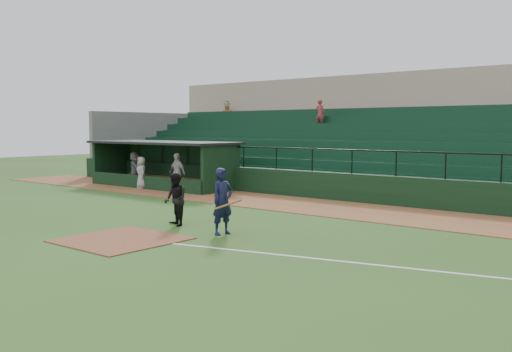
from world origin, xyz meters
The scene contains 11 objects.
ground centered at (0.00, 0.00, 0.00)m, with size 90.00×90.00×0.00m, color #294E19.
warning_track centered at (0.00, 8.00, 0.01)m, with size 40.00×4.00×0.03m, color brown.
home_plate_dirt centered at (0.00, -1.00, 0.01)m, with size 3.00×3.00×0.03m, color brown.
foul_line centered at (8.00, 1.20, 0.01)m, with size 18.00×0.09×0.01m, color white.
stadium_structure centered at (0.00, 16.46, 2.30)m, with size 38.00×13.08×6.40m.
dugout centered at (-9.75, 9.56, 1.33)m, with size 8.90×3.20×2.42m.
batter_at_plate centered at (1.65, 1.41, 0.98)m, with size 1.08×0.78×1.97m.
umpire centered at (-0.51, 1.52, 0.85)m, with size 0.83×0.65×1.71m, color black.
dugout_player_a centered at (-7.13, 7.74, 0.98)m, with size 1.11×0.46×1.89m, color #ACA7A1.
dugout_player_b centered at (-9.80, 7.75, 0.85)m, with size 0.80×0.52×1.63m, color #A49E99.
dugout_player_c centered at (-11.67, 8.82, 0.94)m, with size 1.69×0.54×1.82m, color #A8A29D.
Camera 1 is at (12.62, -10.53, 3.15)m, focal length 38.98 mm.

